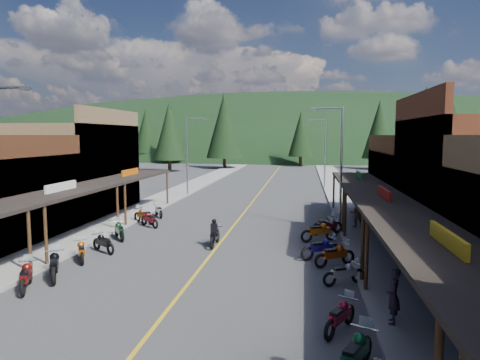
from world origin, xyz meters
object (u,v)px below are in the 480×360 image
at_px(streetlight_3, 324,150).
at_px(bike_west_10, 149,219).
at_px(bike_west_12, 159,210).
at_px(bike_east_4, 355,353).
at_px(pine_0, 84,134).
at_px(pine_5, 451,126).
at_px(streetlight_2, 339,162).
at_px(pine_1, 171,130).
at_px(pine_2, 224,125).
at_px(pine_4, 379,129).
at_px(bike_east_11, 326,223).
at_px(bike_west_6, 54,264).
at_px(shop_east_3, 433,187).
at_px(pine_7, 146,131).
at_px(pine_8, 122,137).
at_px(pine_11, 425,127).
at_px(bike_west_8, 103,242).
at_px(rider_on_bike, 215,235).
at_px(bike_west_7, 81,250).
at_px(bike_east_7, 335,254).
at_px(pedestrian_east_b, 357,213).
at_px(bike_east_8, 321,247).
at_px(pine_3, 301,134).
at_px(bike_east_5, 340,315).
at_px(pine_9, 440,134).
at_px(shop_west_3, 69,169).
at_px(bike_west_5, 26,275).
at_px(bike_east_9, 319,230).
at_px(bike_west_11, 144,215).
at_px(bike_east_6, 344,272).
at_px(streetlight_1, 188,152).
at_px(bike_east_10, 327,224).
at_px(bike_west_9, 119,230).

bearing_deg(streetlight_3, bike_west_10, -118.47).
relative_size(bike_west_12, bike_east_4, 0.85).
height_order(pine_0, pine_5, pine_5).
xyz_separation_m(pine_0, bike_east_4, (46.10, -71.52, -5.83)).
relative_size(streetlight_2, bike_west_10, 3.96).
xyz_separation_m(pine_1, bike_west_12, (17.86, -59.53, -6.68)).
relative_size(pine_2, pine_4, 1.12).
xyz_separation_m(pine_5, bike_east_11, (-27.85, -64.64, -7.41)).
bearing_deg(streetlight_3, pine_1, 127.73).
distance_m(pine_1, bike_west_6, 76.23).
bearing_deg(shop_east_3, pine_7, 125.27).
relative_size(streetlight_3, pine_2, 0.57).
distance_m(pine_8, pine_11, 42.06).
relative_size(bike_west_8, rider_on_bike, 0.95).
xyz_separation_m(bike_west_7, bike_west_12, (-0.09, 11.59, -0.01)).
bearing_deg(shop_east_3, pine_2, 116.96).
bearing_deg(bike_west_12, shop_east_3, -30.09).
bearing_deg(bike_east_7, rider_on_bike, -145.42).
bearing_deg(pine_7, pedestrian_east_b, -59.27).
relative_size(streetlight_2, bike_east_4, 3.51).
bearing_deg(bike_west_7, pine_0, 86.60).
bearing_deg(bike_east_8, pine_3, 153.04).
distance_m(bike_east_7, bike_east_8, 1.26).
bearing_deg(pine_5, bike_east_5, -109.56).
bearing_deg(pine_0, pine_9, -14.88).
bearing_deg(bike_west_8, bike_west_10, 33.05).
bearing_deg(shop_west_3, bike_east_5, -42.93).
xyz_separation_m(pine_0, bike_west_5, (33.78, -67.11, -5.86)).
bearing_deg(rider_on_bike, bike_east_9, 17.79).
relative_size(streetlight_2, pine_11, 0.65).
bearing_deg(pine_2, bike_east_7, -74.40).
relative_size(pine_9, bike_west_8, 5.41).
bearing_deg(pine_3, bike_east_9, -88.45).
bearing_deg(bike_west_8, streetlight_2, -25.01).
bearing_deg(pedestrian_east_b, bike_west_11, -0.99).
bearing_deg(bike_east_6, pine_7, 178.87).
bearing_deg(streetlight_1, bike_east_10, -49.62).
bearing_deg(pine_4, shop_west_3, -123.13).
bearing_deg(bike_west_12, pine_2, 62.16).
bearing_deg(pine_9, bike_east_11, -115.37).
height_order(bike_west_7, bike_east_10, bike_east_10).
bearing_deg(pine_8, pine_11, -2.73).
relative_size(pine_2, bike_west_9, 6.73).
bearing_deg(bike_east_9, bike_east_11, 141.67).
distance_m(shop_east_3, pine_9, 35.43).
bearing_deg(bike_west_9, streetlight_3, 27.47).
bearing_deg(bike_east_9, pine_0, -169.67).
distance_m(shop_west_3, bike_west_10, 9.77).
bearing_deg(pine_3, pine_9, -46.40).
bearing_deg(bike_east_7, streetlight_1, 179.31).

